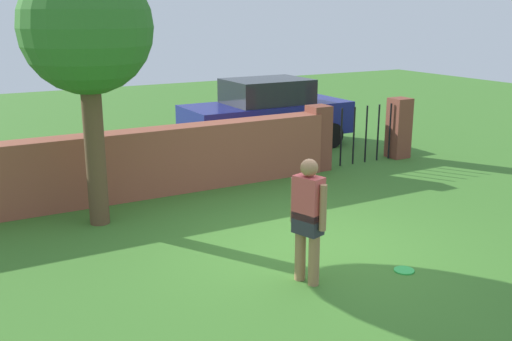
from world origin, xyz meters
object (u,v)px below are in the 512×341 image
(person, at_px, (308,215))
(tree, at_px, (86,31))
(car, at_px, (267,113))
(frisbee_green, at_px, (404,270))

(person, bearing_deg, tree, -171.15)
(tree, height_order, person, tree)
(car, bearing_deg, frisbee_green, -106.51)
(tree, xyz_separation_m, frisbee_green, (3.04, -3.83, -3.05))
(tree, xyz_separation_m, car, (5.18, 3.49, -2.19))
(person, distance_m, frisbee_green, 1.63)
(tree, xyz_separation_m, person, (1.72, -3.46, -2.16))
(tree, distance_m, car, 6.62)
(person, height_order, frisbee_green, person)
(tree, relative_size, car, 0.98)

